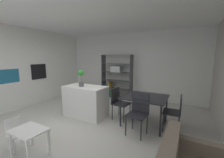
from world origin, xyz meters
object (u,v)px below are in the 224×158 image
Objects in this scene: built_in_oven at (39,71)px; dining_chair_near at (139,110)px; open_bookshelf at (115,77)px; dining_chair_window_side at (176,110)px; dining_table at (145,99)px; child_chair_left at (15,132)px; dining_chair_island_side at (118,100)px; child_table at (29,134)px; kitchen_island at (85,101)px; potted_plant_on_island at (81,77)px.

dining_chair_near is (4.15, -0.36, -0.66)m from built_in_oven.
dining_chair_window_side is (2.65, -1.95, -0.37)m from open_bookshelf.
dining_table is at bearing -46.07° from open_bookshelf.
dining_chair_near is at bearing -88.88° from dining_table.
dining_chair_island_side is at bearing -22.94° from child_chair_left.
dining_chair_window_side reaches higher than dining_table.
dining_chair_near is 1.08× the size of dining_chair_island_side.
dining_chair_island_side reaches higher than child_table.
dining_chair_near reaches higher than child_chair_left.
dining_chair_window_side is at bearing 45.00° from child_table.
kitchen_island reaches higher than dining_table.
kitchen_island is at bearing -4.24° from built_in_oven.
potted_plant_on_island is 0.44× the size of dining_table.
dining_chair_near is at bearing -5.98° from kitchen_island.
kitchen_island is 1.31× the size of dining_chair_near.
potted_plant_on_island is 2.03m from child_chair_left.
open_bookshelf is 3.09× the size of child_table.
dining_chair_near is at bearing -119.71° from dining_chair_island_side.
open_bookshelf is (2.25, 2.11, -0.32)m from built_in_oven.
dining_chair_island_side is at bearing 179.52° from dining_table.
kitchen_island is 2.34m from open_bookshelf.
open_bookshelf is 4.24m from child_table.
built_in_oven is at bearing 142.08° from child_table.
kitchen_island is 0.76m from potted_plant_on_island.
child_chair_left is at bearing -90.85° from open_bookshelf.
dining_chair_window_side is at bearing 0.37° from dining_table.
child_chair_left is (-0.06, -4.18, -0.59)m from open_bookshelf.
potted_plant_on_island is 1.92m from dining_table.
dining_chair_window_side is (2.71, 2.23, 0.21)m from child_chair_left.
child_chair_left is (-0.14, -1.83, -0.88)m from potted_plant_on_island.
child_table is 3.16m from dining_chair_window_side.
dining_table is at bearing 96.98° from dining_chair_near.
child_table is 0.68× the size of dining_chair_window_side.
dining_chair_window_side reaches higher than child_chair_left.
built_in_oven is at bearing 51.32° from child_chair_left.
open_bookshelf is at bearing 43.09° from built_in_oven.
kitchen_island is at bearing -86.08° from open_bookshelf.
child_table is at bearing -84.34° from open_bookshelf.
dining_table is 1.25× the size of dining_chair_window_side.
child_chair_left is 2.61m from dining_chair_near.
dining_chair_island_side is at bearing 2.70° from built_in_oven.
dining_chair_island_side is at bearing 21.48° from potted_plant_on_island.
built_in_oven reaches higher than kitchen_island.
child_table is at bearing -85.79° from child_chair_left.
kitchen_island is 2.11× the size of child_chair_left.
built_in_oven is at bearing 173.92° from potted_plant_on_island.
dining_chair_island_side reaches higher than dining_table.
dining_chair_near is at bearing -3.56° from potted_plant_on_island.
dining_table reaches higher than child_table.
child_table is at bearing -82.26° from kitchen_island.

